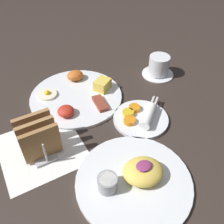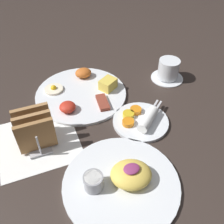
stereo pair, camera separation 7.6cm
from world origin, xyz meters
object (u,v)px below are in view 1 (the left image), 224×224
(plate_breakfast, at_px, (77,95))
(toast_rack, at_px, (38,137))
(plate_condiments, at_px, (141,118))
(coffee_cup, at_px, (159,67))
(plate_foreground, at_px, (134,179))

(plate_breakfast, bearing_deg, toast_rack, -137.76)
(plate_condiments, height_order, coffee_cup, coffee_cup)
(plate_foreground, height_order, toast_rack, toast_rack)
(plate_foreground, xyz_separation_m, toast_rack, (-0.17, 0.21, 0.04))
(plate_condiments, bearing_deg, plate_breakfast, 122.15)
(plate_condiments, relative_size, plate_foreground, 0.62)
(plate_breakfast, relative_size, plate_foreground, 1.09)
(plate_breakfast, height_order, coffee_cup, coffee_cup)
(plate_foreground, distance_m, toast_rack, 0.27)
(plate_condiments, height_order, plate_foreground, plate_foreground)
(plate_breakfast, xyz_separation_m, plate_foreground, (-0.01, -0.38, 0.00))
(plate_breakfast, xyz_separation_m, toast_rack, (-0.18, -0.16, 0.04))
(plate_condiments, distance_m, toast_rack, 0.31)
(plate_breakfast, relative_size, plate_condiments, 1.74)
(plate_foreground, bearing_deg, plate_condiments, 50.91)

